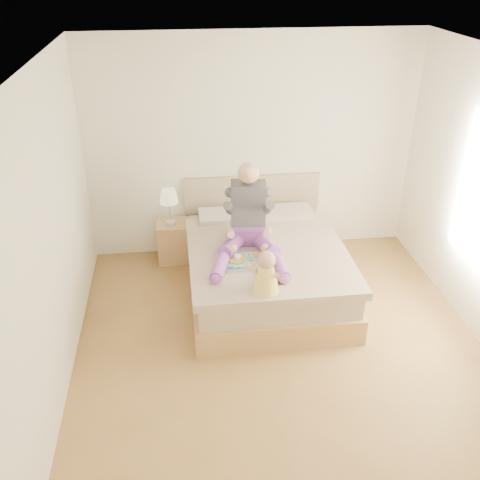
{
  "coord_description": "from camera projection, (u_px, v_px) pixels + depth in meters",
  "views": [
    {
      "loc": [
        -0.91,
        -4.02,
        3.47
      ],
      "look_at": [
        -0.3,
        0.86,
        0.78
      ],
      "focal_mm": 40.0,
      "sensor_mm": 36.0,
      "label": 1
    }
  ],
  "objects": [
    {
      "name": "nightstand",
      "position": [
        175.0,
        241.0,
        6.67
      ],
      "size": [
        0.42,
        0.38,
        0.51
      ],
      "rotation": [
        0.0,
        0.0,
        -0.02
      ],
      "color": "#9E7949",
      "rests_on": "ground"
    },
    {
      "name": "room",
      "position": [
        297.0,
        210.0,
        4.55
      ],
      "size": [
        4.02,
        4.22,
        2.71
      ],
      "color": "brown",
      "rests_on": "ground"
    },
    {
      "name": "bed",
      "position": [
        264.0,
        264.0,
        6.05
      ],
      "size": [
        1.7,
        2.18,
        1.0
      ],
      "color": "#9E7949",
      "rests_on": "ground"
    },
    {
      "name": "baby",
      "position": [
        266.0,
        275.0,
        4.99
      ],
      "size": [
        0.33,
        0.38,
        0.42
      ],
      "rotation": [
        0.0,
        0.0,
        -0.5
      ],
      "color": "#EDD14A",
      "rests_on": "bed"
    },
    {
      "name": "lamp",
      "position": [
        169.0,
        198.0,
        6.35
      ],
      "size": [
        0.22,
        0.22,
        0.45
      ],
      "color": "silver",
      "rests_on": "nightstand"
    },
    {
      "name": "adult",
      "position": [
        248.0,
        224.0,
        5.69
      ],
      "size": [
        0.79,
        1.16,
        0.93
      ],
      "rotation": [
        0.0,
        0.0,
        -0.12
      ],
      "color": "purple",
      "rests_on": "bed"
    },
    {
      "name": "tray",
      "position": [
        246.0,
        259.0,
        5.52
      ],
      "size": [
        0.49,
        0.39,
        0.14
      ],
      "rotation": [
        0.0,
        0.0,
        0.02
      ],
      "color": "silver",
      "rests_on": "bed"
    }
  ]
}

